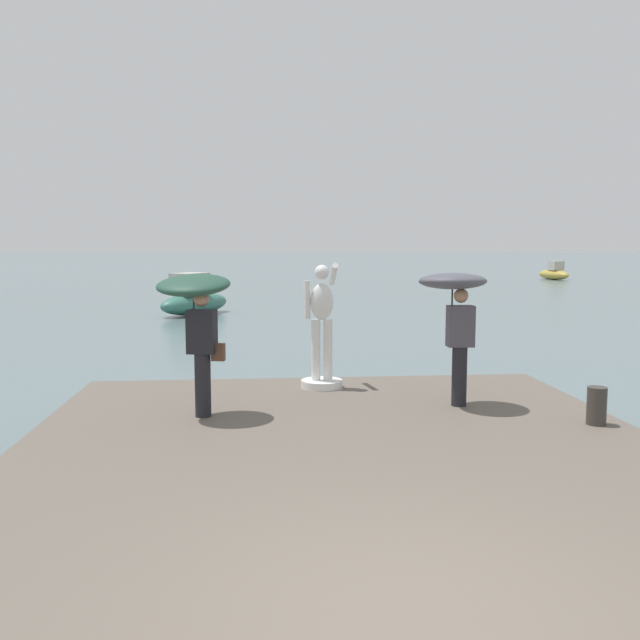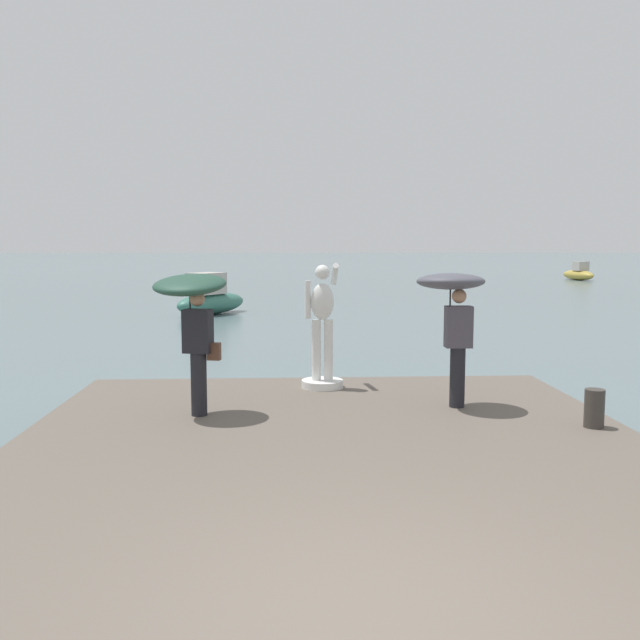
{
  "view_description": "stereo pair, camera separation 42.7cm",
  "coord_description": "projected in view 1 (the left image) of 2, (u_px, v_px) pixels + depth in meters",
  "views": [
    {
      "loc": [
        -0.99,
        -4.12,
        2.75
      ],
      "look_at": [
        0.0,
        6.79,
        1.55
      ],
      "focal_mm": 38.35,
      "sensor_mm": 36.0,
      "label": 1
    },
    {
      "loc": [
        -0.56,
        -4.15,
        2.75
      ],
      "look_at": [
        0.0,
        6.79,
        1.55
      ],
      "focal_mm": 38.35,
      "sensor_mm": 36.0,
      "label": 2
    }
  ],
  "objects": [
    {
      "name": "ground_plane",
      "position": [
        274.0,
        288.0,
        44.07
      ],
      "size": [
        400.0,
        400.0,
        0.0
      ],
      "primitive_type": "plane",
      "color": "slate"
    },
    {
      "name": "pier",
      "position": [
        359.0,
        501.0,
        6.85
      ],
      "size": [
        7.78,
        10.85,
        0.4
      ],
      "primitive_type": "cube",
      "color": "#60564C",
      "rests_on": "ground"
    },
    {
      "name": "statue_white_figure",
      "position": [
        322.0,
        336.0,
        11.26
      ],
      "size": [
        0.69,
        0.91,
        2.07
      ],
      "color": "white",
      "rests_on": "pier"
    },
    {
      "name": "onlooker_left",
      "position": [
        196.0,
        306.0,
        9.3
      ],
      "size": [
        1.22,
        1.24,
        2.01
      ],
      "color": "black",
      "rests_on": "pier"
    },
    {
      "name": "onlooker_right",
      "position": [
        455.0,
        301.0,
        9.91
      ],
      "size": [
        1.01,
        1.01,
        1.97
      ],
      "color": "black",
      "rests_on": "pier"
    },
    {
      "name": "mooring_bollard",
      "position": [
        597.0,
        406.0,
        8.98
      ],
      "size": [
        0.25,
        0.25,
        0.5
      ],
      "primitive_type": "cylinder",
      "color": "#38332D",
      "rests_on": "pier"
    },
    {
      "name": "boat_near",
      "position": [
        194.0,
        299.0,
        27.07
      ],
      "size": [
        3.18,
        3.83,
        1.67
      ],
      "color": "#336B5B",
      "rests_on": "ground"
    },
    {
      "name": "boat_mid",
      "position": [
        554.0,
        273.0,
        54.66
      ],
      "size": [
        1.75,
        3.95,
        1.49
      ],
      "color": "#B2993D",
      "rests_on": "ground"
    }
  ]
}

